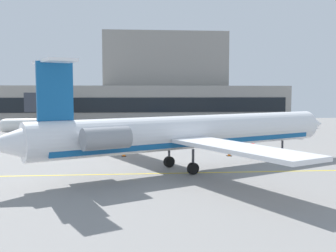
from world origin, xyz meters
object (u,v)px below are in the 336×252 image
at_px(regional_jet, 189,133).
at_px(fuel_tank, 29,125).
at_px(pushback_tractor, 171,132).
at_px(belt_loader, 201,137).
at_px(baggage_tug, 282,130).

distance_m(regional_jet, fuel_tank, 34.57).
xyz_separation_m(regional_jet, fuel_tank, (-19.57, 28.45, -1.66)).
xyz_separation_m(pushback_tractor, belt_loader, (2.95, -6.23, -0.06)).
distance_m(belt_loader, fuel_tank, 26.97).
bearing_deg(baggage_tug, belt_loader, -148.64).
xyz_separation_m(baggage_tug, belt_loader, (-12.57, -7.66, -0.00)).
bearing_deg(fuel_tank, pushback_tractor, -21.41).
distance_m(baggage_tug, belt_loader, 14.72).
height_order(baggage_tug, fuel_tank, fuel_tank).
xyz_separation_m(pushback_tractor, fuel_tank, (-20.05, 7.86, 0.32)).
xyz_separation_m(baggage_tug, pushback_tractor, (-15.52, -1.44, 0.05)).
bearing_deg(baggage_tug, fuel_tank, 169.76).
xyz_separation_m(baggage_tug, fuel_tank, (-35.57, 6.42, 0.37)).
bearing_deg(belt_loader, fuel_tank, 148.51).
bearing_deg(pushback_tractor, fuel_tank, 158.59).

